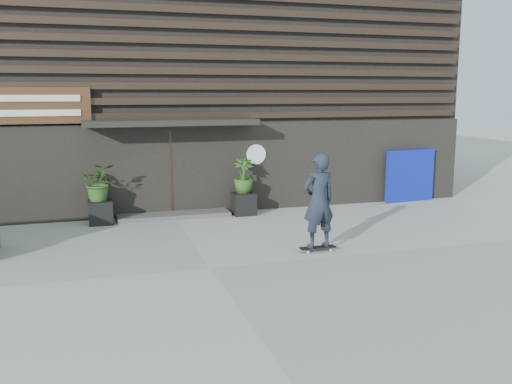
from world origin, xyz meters
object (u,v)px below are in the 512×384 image
object	(u,v)px
planter_pot_left	(101,212)
planter_pot_right	(244,204)
blue_tarp	(410,176)
skateboarder	(319,201)

from	to	relation	value
planter_pot_left	planter_pot_right	world-z (taller)	same
blue_tarp	skateboarder	world-z (taller)	skateboarder
planter_pot_right	blue_tarp	xyz separation A→B (m)	(5.38, 0.30, 0.50)
planter_pot_left	blue_tarp	size ratio (longest dim) A/B	0.35
planter_pot_right	skateboarder	world-z (taller)	skateboarder
planter_pot_right	blue_tarp	size ratio (longest dim) A/B	0.35
planter_pot_right	skateboarder	size ratio (longest dim) A/B	0.29
skateboarder	planter_pot_right	bearing A→B (deg)	97.57
planter_pot_left	skateboarder	world-z (taller)	skateboarder
blue_tarp	skateboarder	distance (m)	6.46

